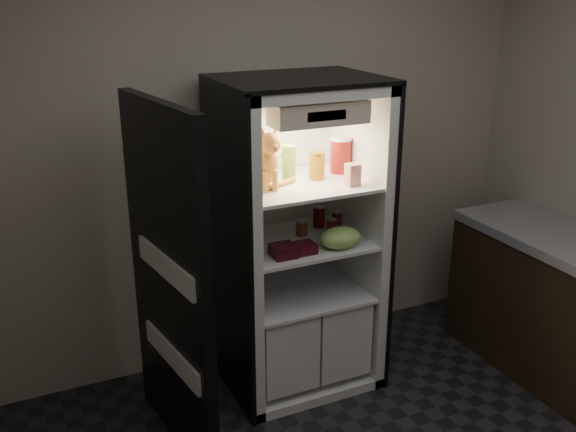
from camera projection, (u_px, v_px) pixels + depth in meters
name	position (u px, v px, depth m)	size (l,w,h in m)	color
room_shell	(456.00, 190.00, 2.39)	(3.60, 3.60, 3.60)	white
refrigerator	(295.00, 259.00, 3.85)	(0.90, 0.72, 1.88)	white
fridge_door	(170.00, 286.00, 3.22)	(0.19, 0.87, 1.85)	black
tabby_cat	(263.00, 164.00, 3.50)	(0.29, 0.33, 0.35)	orange
parmesan_shaker	(289.00, 163.00, 3.62)	(0.08, 0.08, 0.20)	green
mayo_tub	(289.00, 163.00, 3.77)	(0.09, 0.09, 0.12)	white
salsa_jar	(317.00, 166.00, 3.66)	(0.09, 0.09, 0.16)	maroon
pepper_jar	(341.00, 155.00, 3.78)	(0.13, 0.13, 0.21)	maroon
cream_carton	(353.00, 175.00, 3.55)	(0.07, 0.07, 0.12)	silver
soda_can_a	(319.00, 216.00, 3.92)	(0.07, 0.07, 0.13)	black
soda_can_b	(337.00, 220.00, 3.90)	(0.06, 0.06, 0.11)	black
soda_can_c	(332.00, 228.00, 3.77)	(0.06, 0.06, 0.11)	black
condiment_jar	(302.00, 227.00, 3.80)	(0.07, 0.07, 0.10)	brown
grape_bag	(340.00, 238.00, 3.61)	(0.24, 0.18, 0.12)	#A3D061
berry_box_left	(284.00, 251.00, 3.50)	(0.13, 0.13, 0.07)	#440B10
berry_box_right	(305.00, 248.00, 3.55)	(0.11, 0.11, 0.06)	#440B10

